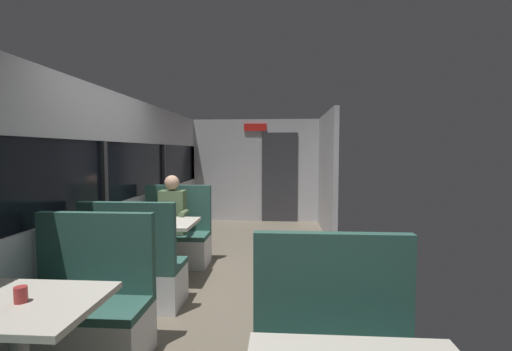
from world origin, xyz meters
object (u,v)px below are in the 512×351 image
(bench_near_window_facing_entry, at_px, (86,316))
(coffee_cup_secondary, at_px, (160,220))
(dining_table_mid_window, at_px, (158,230))
(bench_mid_window_facing_entry, at_px, (175,241))
(dining_table_near_window, at_px, (18,319))
(bench_mid_window_facing_end, at_px, (135,275))
(seated_passenger, at_px, (173,227))
(coffee_cup_primary, at_px, (21,295))

(bench_near_window_facing_entry, bearing_deg, coffee_cup_secondary, 87.43)
(dining_table_mid_window, relative_size, bench_mid_window_facing_entry, 0.82)
(dining_table_near_window, distance_m, bench_mid_window_facing_end, 1.65)
(bench_mid_window_facing_end, height_order, seated_passenger, seated_passenger)
(dining_table_mid_window, bearing_deg, coffee_cup_primary, -89.31)
(dining_table_mid_window, distance_m, bench_mid_window_facing_end, 0.77)
(dining_table_near_window, bearing_deg, dining_table_mid_window, 90.00)
(dining_table_mid_window, distance_m, seated_passenger, 0.64)
(bench_mid_window_facing_entry, xyz_separation_m, coffee_cup_secondary, (0.07, -0.82, 0.46))
(bench_mid_window_facing_end, bearing_deg, seated_passenger, 90.00)
(bench_mid_window_facing_entry, relative_size, coffee_cup_primary, 12.22)
(bench_near_window_facing_entry, bearing_deg, coffee_cup_primary, -87.73)
(bench_mid_window_facing_end, bearing_deg, bench_near_window_facing_entry, -90.00)
(dining_table_near_window, xyz_separation_m, seated_passenger, (0.00, 2.95, -0.10))
(bench_near_window_facing_entry, xyz_separation_m, seated_passenger, (0.00, 2.25, 0.21))
(dining_table_mid_window, height_order, coffee_cup_secondary, coffee_cup_secondary)
(bench_mid_window_facing_entry, distance_m, coffee_cup_secondary, 0.94)
(dining_table_near_window, bearing_deg, bench_mid_window_facing_entry, 90.00)
(dining_table_near_window, distance_m, seated_passenger, 2.95)
(seated_passenger, bearing_deg, coffee_cup_primary, -89.46)
(bench_near_window_facing_entry, xyz_separation_m, coffee_cup_primary, (0.03, -0.71, 0.46))
(bench_mid_window_facing_entry, xyz_separation_m, seated_passenger, (0.00, -0.07, 0.21))
(bench_mid_window_facing_end, bearing_deg, coffee_cup_primary, -89.01)
(bench_mid_window_facing_end, bearing_deg, dining_table_near_window, -90.00)
(bench_near_window_facing_entry, distance_m, bench_mid_window_facing_end, 0.92)
(coffee_cup_primary, height_order, coffee_cup_secondary, same)
(dining_table_mid_window, bearing_deg, dining_table_near_window, -90.00)
(bench_mid_window_facing_entry, bearing_deg, seated_passenger, -90.00)
(coffee_cup_secondary, bearing_deg, bench_mid_window_facing_end, -96.62)
(dining_table_near_window, xyz_separation_m, bench_mid_window_facing_end, (0.00, 1.62, -0.31))
(bench_mid_window_facing_entry, bearing_deg, dining_table_near_window, -90.00)
(dining_table_near_window, distance_m, bench_mid_window_facing_entry, 3.04)
(bench_near_window_facing_entry, bearing_deg, dining_table_near_window, -90.00)
(dining_table_near_window, relative_size, bench_mid_window_facing_entry, 0.82)
(bench_near_window_facing_entry, distance_m, coffee_cup_secondary, 1.57)
(bench_near_window_facing_entry, bearing_deg, seated_passenger, 90.00)
(bench_near_window_facing_entry, distance_m, dining_table_mid_window, 1.65)
(dining_table_mid_window, bearing_deg, bench_mid_window_facing_end, -90.00)
(dining_table_near_window, xyz_separation_m, bench_near_window_facing_entry, (0.00, 0.70, -0.31))
(coffee_cup_primary, xyz_separation_m, coffee_cup_secondary, (0.04, 2.21, 0.00))
(bench_near_window_facing_entry, distance_m, bench_mid_window_facing_entry, 2.32)
(seated_passenger, bearing_deg, bench_mid_window_facing_entry, 90.00)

